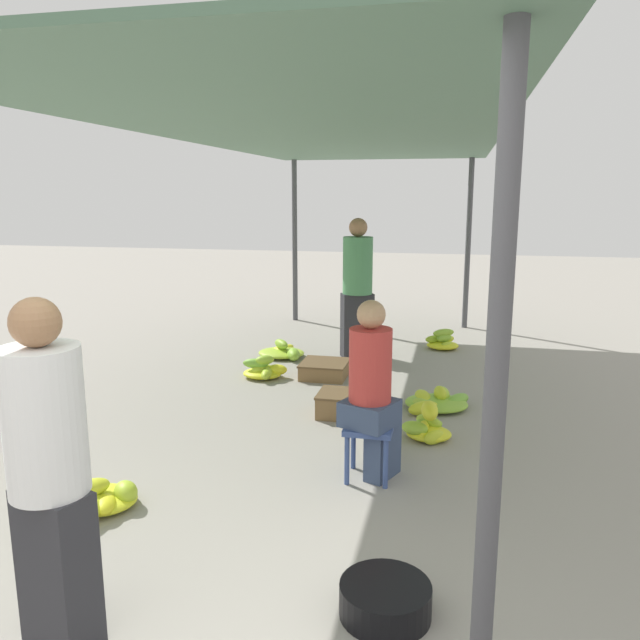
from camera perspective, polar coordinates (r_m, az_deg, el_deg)
canopy_post_front_right at (r=2.22m, az=15.61°, el=-8.58°), size 0.08×0.08×2.54m
canopy_post_back_left at (r=10.00m, az=-2.32°, el=7.17°), size 0.08×0.08×2.54m
canopy_post_back_right at (r=9.68m, az=13.39°, el=6.72°), size 0.08×0.08×2.54m
canopy_tarp at (r=6.01m, az=0.94°, el=16.64°), size 3.09×7.96×0.04m
vendor_foreground at (r=3.01m, az=-23.52°, el=-12.67°), size 0.43×0.43×1.60m
stool at (r=4.53m, az=4.52°, el=-10.46°), size 0.34×0.34×0.40m
vendor_seated at (r=4.42m, az=4.83°, el=-6.20°), size 0.45×0.45×1.30m
basin_black at (r=3.33m, az=5.98°, el=-24.09°), size 0.45×0.45×0.16m
banana_pile_left_0 at (r=4.44m, az=-19.34°, el=-15.16°), size 0.53×0.55×0.21m
banana_pile_left_1 at (r=6.98m, az=-5.12°, el=-4.62°), size 0.50×0.44×0.26m
banana_pile_left_2 at (r=7.86m, az=-3.35°, el=-2.93°), size 0.61×0.65×0.22m
banana_pile_right_0 at (r=6.12m, az=10.52°, el=-7.35°), size 0.64×0.67×0.20m
banana_pile_right_1 at (r=5.36m, az=9.76°, el=-9.61°), size 0.43×0.46×0.32m
banana_pile_right_2 at (r=8.41m, az=11.17°, el=-1.99°), size 0.46×0.43×0.27m
crate_near at (r=5.83m, az=1.91°, el=-7.65°), size 0.42×0.42×0.22m
crate_mid at (r=6.99m, az=0.42°, el=-4.53°), size 0.51×0.51×0.18m
shopper_walking_mid at (r=7.72m, az=3.45°, el=3.12°), size 0.49×0.49×1.73m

